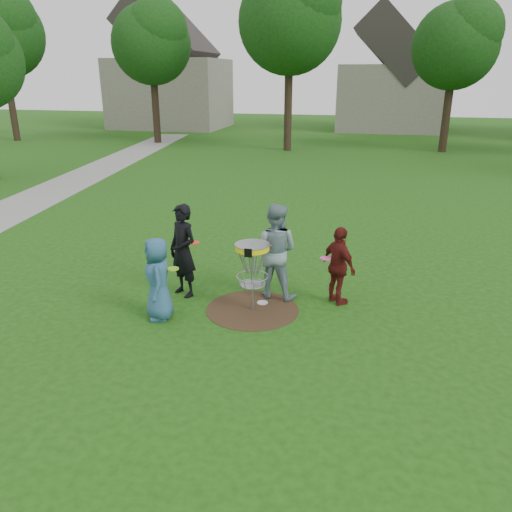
% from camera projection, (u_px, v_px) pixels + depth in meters
% --- Properties ---
extents(ground, '(100.00, 100.00, 0.00)m').
position_uv_depth(ground, '(253.00, 310.00, 9.67)').
color(ground, '#19470F').
rests_on(ground, ground).
extents(dirt_patch, '(1.80, 1.80, 0.01)m').
position_uv_depth(dirt_patch, '(253.00, 309.00, 9.67)').
color(dirt_patch, '#47331E').
rests_on(dirt_patch, ground).
extents(concrete_path, '(7.75, 39.92, 0.02)m').
position_uv_depth(concrete_path, '(48.00, 193.00, 19.11)').
color(concrete_path, '#9E9E99').
rests_on(concrete_path, ground).
extents(player_blue, '(0.78, 0.90, 1.56)m').
position_uv_depth(player_blue, '(158.00, 279.00, 9.09)').
color(player_blue, '#2D5B7E').
rests_on(player_blue, ground).
extents(player_black, '(0.83, 0.75, 1.91)m').
position_uv_depth(player_black, '(183.00, 251.00, 10.02)').
color(player_black, black).
rests_on(player_black, ground).
extents(player_grey, '(1.03, 0.85, 1.95)m').
position_uv_depth(player_grey, '(275.00, 251.00, 9.95)').
color(player_grey, gray).
rests_on(player_grey, ground).
extents(player_maroon, '(0.90, 0.94, 1.57)m').
position_uv_depth(player_maroon, '(339.00, 266.00, 9.69)').
color(player_maroon, '#5C1715').
rests_on(player_maroon, ground).
extents(disc_on_grass, '(0.22, 0.22, 0.02)m').
position_uv_depth(disc_on_grass, '(262.00, 303.00, 9.94)').
color(disc_on_grass, silver).
rests_on(disc_on_grass, ground).
extents(disc_golf_basket, '(0.66, 0.67, 1.38)m').
position_uv_depth(disc_golf_basket, '(252.00, 260.00, 9.32)').
color(disc_golf_basket, '#9EA0A5').
rests_on(disc_golf_basket, ground).
extents(held_discs, '(2.88, 1.39, 0.25)m').
position_uv_depth(held_discs, '(241.00, 253.00, 9.54)').
color(held_discs, '#89D717').
rests_on(held_discs, ground).
extents(tree_row, '(51.20, 17.42, 9.90)m').
position_uv_depth(tree_row, '(351.00, 36.00, 26.36)').
color(tree_row, '#38281C').
rests_on(tree_row, ground).
extents(house_row, '(44.50, 10.65, 11.62)m').
position_uv_depth(house_row, '(416.00, 77.00, 37.49)').
color(house_row, gray).
rests_on(house_row, ground).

